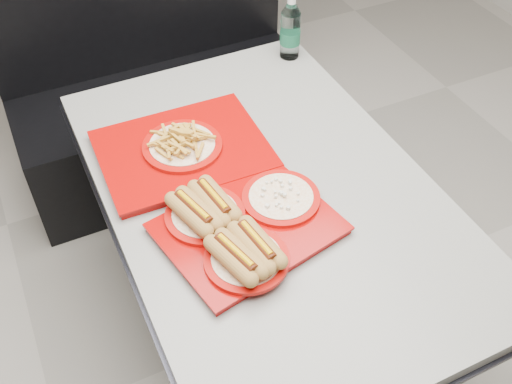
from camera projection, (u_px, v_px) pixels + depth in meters
name	position (u px, v px, depth m)	size (l,w,h in m)	color
ground	(266.00, 328.00, 2.27)	(6.00, 6.00, 0.00)	#9C968C
diner_table	(268.00, 226.00, 1.85)	(0.92, 1.42, 0.75)	black
booth_bench	(159.00, 87.00, 2.68)	(1.30, 0.57, 1.35)	black
tray_near	(241.00, 225.00, 1.58)	(0.51, 0.43, 0.10)	#9C0604
tray_far	(183.00, 147.00, 1.81)	(0.51, 0.40, 0.10)	#9C0604
water_bottle	(290.00, 31.00, 2.15)	(0.07, 0.07, 0.24)	silver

